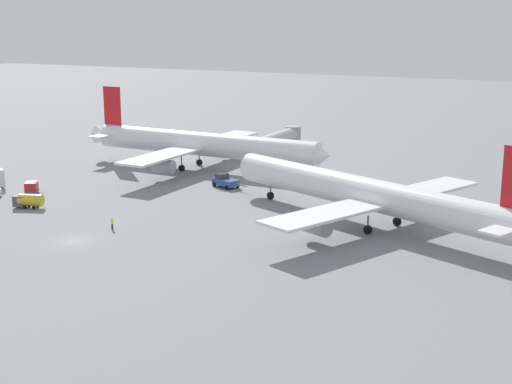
% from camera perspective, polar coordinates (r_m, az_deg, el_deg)
% --- Properties ---
extents(ground_plane, '(600.00, 600.00, 0.00)m').
position_cam_1_polar(ground_plane, '(109.92, -13.69, -3.65)').
color(ground_plane, gray).
extents(airliner_at_gate_left, '(56.41, 45.13, 16.25)m').
position_cam_1_polar(airliner_at_gate_left, '(155.25, -4.13, 3.64)').
color(airliner_at_gate_left, white).
rests_on(airliner_at_gate_left, ground).
extents(airliner_being_pushed, '(56.07, 42.38, 15.43)m').
position_cam_1_polar(airliner_being_pushed, '(114.62, 8.53, -0.19)').
color(airliner_being_pushed, white).
rests_on(airliner_being_pushed, ground).
extents(pushback_tug, '(8.19, 4.38, 2.79)m').
position_cam_1_polar(pushback_tug, '(139.73, -2.36, 0.84)').
color(pushback_tug, '#2D4C8C').
rests_on(pushback_tug, ground).
extents(gse_fuel_bowser_stubby, '(5.24, 3.24, 2.40)m').
position_cam_1_polar(gse_fuel_bowser_stubby, '(130.18, -17.00, -0.60)').
color(gse_fuel_bowser_stubby, gold).
rests_on(gse_fuel_bowser_stubby, ground).
extents(gse_container_dolly_flat, '(3.57, 3.88, 2.15)m').
position_cam_1_polar(gse_container_dolly_flat, '(140.49, -16.76, 0.35)').
color(gse_container_dolly_flat, slate).
rests_on(gse_container_dolly_flat, ground).
extents(ground_crew_wing_walker_right, '(0.47, 0.36, 1.72)m').
position_cam_1_polar(ground_crew_wing_walker_right, '(114.23, -10.92, -2.39)').
color(ground_crew_wing_walker_right, black).
rests_on(ground_crew_wing_walker_right, ground).
extents(jet_bridge, '(3.84, 21.23, 5.80)m').
position_cam_1_polar(jet_bridge, '(170.68, 1.82, 4.12)').
color(jet_bridge, '#B7B7BC').
rests_on(jet_bridge, ground).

